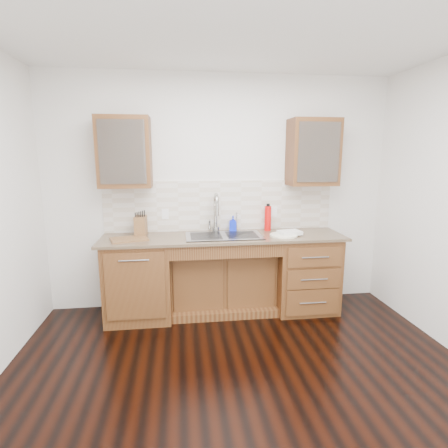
{
  "coord_description": "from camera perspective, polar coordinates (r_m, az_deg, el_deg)",
  "views": [
    {
      "loc": [
        -0.48,
        -2.34,
        1.8
      ],
      "look_at": [
        0.0,
        1.4,
        1.05
      ],
      "focal_mm": 28.0,
      "sensor_mm": 36.0,
      "label": 1
    }
  ],
  "objects": [
    {
      "name": "cutting_board",
      "position": [
        3.85,
        -15.22,
        -2.39
      ],
      "size": [
        0.43,
        0.36,
        0.02
      ],
      "primitive_type": "cube",
      "rotation": [
        0.0,
        0.0,
        0.3
      ],
      "color": "#946C45",
      "rests_on": "countertop"
    },
    {
      "name": "knife_block",
      "position": [
        4.01,
        -13.43,
        -0.27
      ],
      "size": [
        0.13,
        0.2,
        0.22
      ],
      "primitive_type": "cube",
      "rotation": [
        0.0,
        0.0,
        -0.05
      ],
      "color": "brown",
      "rests_on": "countertop"
    },
    {
      "name": "base_cabinet_left",
      "position": [
        4.04,
        -13.72,
        -8.74
      ],
      "size": [
        0.7,
        0.62,
        0.88
      ],
      "primitive_type": "cube",
      "color": "#593014",
      "rests_on": "ground"
    },
    {
      "name": "outlet_right",
      "position": [
        4.27,
        8.12,
        1.99
      ],
      "size": [
        0.08,
        0.01,
        0.12
      ],
      "primitive_type": "cube",
      "color": "white",
      "rests_on": "backsplash"
    },
    {
      "name": "base_cabinet_right",
      "position": [
        4.26,
        12.82,
        -7.64
      ],
      "size": [
        0.7,
        0.62,
        0.88
      ],
      "primitive_type": "cube",
      "color": "#593014",
      "rests_on": "ground"
    },
    {
      "name": "countertop",
      "position": [
        3.9,
        -0.05,
        -2.16
      ],
      "size": [
        2.7,
        0.65,
        0.03
      ],
      "primitive_type": "cube",
      "color": "#84705B",
      "rests_on": "base_cabinet_left"
    },
    {
      "name": "outlet_left",
      "position": [
        4.12,
        -9.58,
        1.61
      ],
      "size": [
        0.08,
        0.01,
        0.12
      ],
      "primitive_type": "cube",
      "color": "white",
      "rests_on": "backsplash"
    },
    {
      "name": "dish_towel",
      "position": [
        3.97,
        10.67,
        -1.38
      ],
      "size": [
        0.27,
        0.22,
        0.04
      ],
      "primitive_type": "cube",
      "rotation": [
        0.0,
        0.0,
        0.19
      ],
      "color": "white",
      "rests_on": "plate"
    },
    {
      "name": "base_cabinet_center",
      "position": [
        4.16,
        -0.23,
        -9.15
      ],
      "size": [
        1.2,
        0.44,
        0.7
      ],
      "primitive_type": "cube",
      "color": "#593014",
      "rests_on": "ground"
    },
    {
      "name": "cup_right_b",
      "position": [
        4.24,
        15.3,
        10.45
      ],
      "size": [
        0.13,
        0.13,
        0.09
      ],
      "primitive_type": "imported",
      "rotation": [
        0.0,
        0.0,
        -0.42
      ],
      "color": "white",
      "rests_on": "upper_cabinet_right"
    },
    {
      "name": "soap_bottle",
      "position": [
        4.12,
        1.48,
        0.08
      ],
      "size": [
        0.1,
        0.1,
        0.18
      ],
      "primitive_type": "imported",
      "rotation": [
        0.0,
        0.0,
        -0.17
      ],
      "color": "#0C24E0",
      "rests_on": "countertop"
    },
    {
      "name": "wall_front",
      "position": [
        0.85,
        31.25,
        -22.58
      ],
      "size": [
        4.0,
        0.1,
        2.7
      ],
      "primitive_type": "cube",
      "color": "white",
      "rests_on": "ground"
    },
    {
      "name": "upper_cabinet_right",
      "position": [
        4.21,
        14.3,
        11.26
      ],
      "size": [
        0.55,
        0.34,
        0.75
      ],
      "primitive_type": "cube",
      "color": "#593014",
      "rests_on": "wall_back"
    },
    {
      "name": "backsplash",
      "position": [
        4.15,
        -0.6,
        3.01
      ],
      "size": [
        2.7,
        0.02,
        0.59
      ],
      "primitive_type": "cube",
      "color": "beige",
      "rests_on": "wall_back"
    },
    {
      "name": "cup_left_b",
      "position": [
        3.95,
        -14.64,
        10.47
      ],
      "size": [
        0.11,
        0.11,
        0.09
      ],
      "primitive_type": "imported",
      "rotation": [
        0.0,
        0.0,
        -0.18
      ],
      "color": "white",
      "rests_on": "upper_cabinet_left"
    },
    {
      "name": "sink",
      "position": [
        3.9,
        -0.02,
        -3.21
      ],
      "size": [
        0.84,
        0.46,
        0.19
      ],
      "primitive_type": "cube",
      "color": "#9E9EA5",
      "rests_on": "countertop"
    },
    {
      "name": "cup_right_a",
      "position": [
        4.17,
        12.95,
        10.66
      ],
      "size": [
        0.15,
        0.15,
        0.1
      ],
      "primitive_type": "imported",
      "rotation": [
        0.0,
        0.0,
        0.18
      ],
      "color": "white",
      "rests_on": "upper_cabinet_right"
    },
    {
      "name": "wall_back",
      "position": [
        4.19,
        -0.7,
        5.09
      ],
      "size": [
        4.0,
        0.1,
        2.7
      ],
      "primitive_type": "cube",
      "color": "white",
      "rests_on": "ground"
    },
    {
      "name": "ground",
      "position": [
        3.02,
        3.78,
        -26.56
      ],
      "size": [
        4.0,
        3.5,
        0.1
      ],
      "primitive_type": "cube",
      "color": "black"
    },
    {
      "name": "cup_left_a",
      "position": [
        3.97,
        -16.84,
        10.35
      ],
      "size": [
        0.13,
        0.13,
        0.09
      ],
      "primitive_type": "imported",
      "rotation": [
        0.0,
        0.0,
        0.12
      ],
      "color": "white",
      "rests_on": "upper_cabinet_left"
    },
    {
      "name": "faucet",
      "position": [
        4.06,
        -1.41,
        1.46
      ],
      "size": [
        0.04,
        0.04,
        0.4
      ],
      "primitive_type": "cylinder",
      "color": "#999993",
      "rests_on": "countertop"
    },
    {
      "name": "upper_cabinet_left",
      "position": [
        3.96,
        -15.91,
        11.2
      ],
      "size": [
        0.55,
        0.34,
        0.75
      ],
      "primitive_type": "cube",
      "color": "#593014",
      "rests_on": "wall_back"
    },
    {
      "name": "plate",
      "position": [
        3.95,
        9.71,
        -1.81
      ],
      "size": [
        0.36,
        0.36,
        0.02
      ],
      "primitive_type": "cylinder",
      "rotation": [
        0.0,
        0.0,
        -0.19
      ],
      "color": "white",
      "rests_on": "countertop"
    },
    {
      "name": "filter_tap",
      "position": [
        4.11,
        2.04,
        0.46
      ],
      "size": [
        0.02,
        0.02,
        0.24
      ],
      "primitive_type": "cylinder",
      "color": "#999993",
      "rests_on": "countertop"
    },
    {
      "name": "water_bottle",
      "position": [
        4.18,
        7.16,
        0.92
      ],
      "size": [
        0.09,
        0.09,
        0.29
      ],
      "primitive_type": "cylinder",
      "rotation": [
        0.0,
        0.0,
        -0.08
      ],
      "color": "red",
      "rests_on": "countertop"
    }
  ]
}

